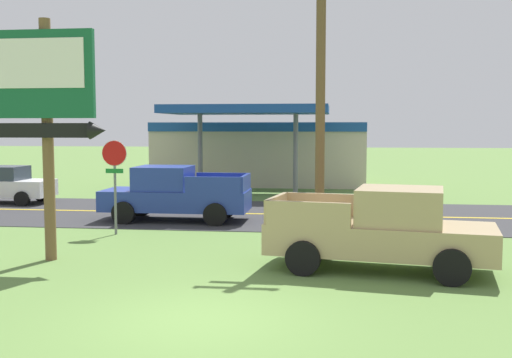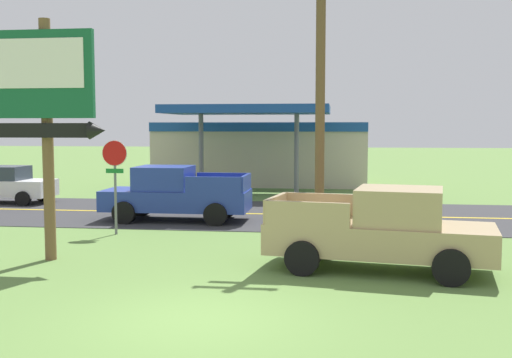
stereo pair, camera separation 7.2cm
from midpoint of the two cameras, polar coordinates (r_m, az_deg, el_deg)
ground_plane at (r=11.10m, az=-5.61°, el=-12.86°), size 180.00×180.00×0.00m
road_asphalt at (r=23.66m, az=1.46°, el=-3.30°), size 140.00×8.00×0.02m
road_centre_line at (r=23.66m, az=1.46°, el=-3.27°), size 126.00×0.20×0.01m
motel_sign at (r=16.15m, az=-18.92°, el=6.99°), size 2.90×0.54×6.03m
stop_sign at (r=19.63m, az=-13.05°, el=0.81°), size 0.80×0.08×2.95m
utility_pole at (r=16.98m, az=5.87°, el=8.80°), size 1.79×0.26×8.53m
gas_station at (r=36.22m, az=0.41°, el=2.62°), size 12.00×11.50×4.40m
pickup_tan_parked_on_lawn at (r=14.72m, az=11.50°, el=-4.65°), size 5.45×2.87×1.96m
pickup_blue_on_road at (r=22.18m, az=-7.66°, el=-1.40°), size 5.20×2.24×1.96m
car_white_near_lane at (r=29.28m, az=-22.43°, el=-0.47°), size 4.20×2.00×1.64m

